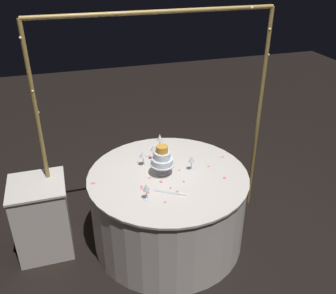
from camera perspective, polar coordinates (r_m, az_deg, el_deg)
The scene contains 28 objects.
ground_plane at distance 3.85m, azimuth -0.00°, elevation -13.72°, with size 12.00×12.00×0.00m, color black.
decorative_arch at distance 3.35m, azimuth -1.51°, elevation 8.02°, with size 2.15×0.06×2.14m.
main_table at distance 3.60m, azimuth -0.00°, elevation -9.29°, with size 1.47×1.47×0.75m.
side_table at distance 3.69m, azimuth -18.75°, elevation -10.18°, with size 0.50×0.50×0.74m.
tiered_cake at distance 3.31m, azimuth -0.88°, elevation -1.78°, with size 0.22×0.22×0.29m.
wine_glass_0 at distance 3.41m, azimuth 3.64°, elevation -1.97°, with size 0.06×0.06×0.15m.
wine_glass_1 at distance 3.56m, azimuth -2.31°, elevation -0.39°, with size 0.06×0.06×0.16m.
wine_glass_2 at distance 3.03m, azimuth -3.37°, elevation -6.35°, with size 0.06×0.06×0.15m.
wine_glass_3 at distance 3.73m, azimuth -1.27°, elevation 1.36°, with size 0.06×0.06×0.18m.
wine_glass_4 at distance 3.47m, azimuth -3.87°, elevation -1.21°, with size 0.06×0.06×0.15m.
cake_knife at distance 3.14m, azimuth 0.68°, elevation -7.07°, with size 0.26×0.18×0.01m.
rose_petal_0 at distance 3.16m, azimuth 1.51°, elevation -6.89°, with size 0.04×0.03×0.00m, color #EA6B84.
rose_petal_1 at distance 3.59m, azimuth -4.69°, elevation -2.26°, with size 0.03×0.02×0.00m, color #EA6B84.
rose_petal_2 at distance 3.29m, azimuth 2.43°, elevation -5.33°, with size 0.03×0.02×0.00m, color #EA6B84.
rose_petal_3 at distance 3.34m, azimuth -2.84°, elevation -4.76°, with size 0.03×0.02×0.00m, color #EA6B84.
rose_petal_4 at distance 3.67m, azimuth -2.91°, elevation -1.42°, with size 0.04×0.03×0.00m, color #EA6B84.
rose_petal_5 at distance 3.16m, azimuth -3.08°, elevation -7.00°, with size 0.04×0.03×0.00m, color #EA6B84.
rose_petal_6 at distance 3.21m, azimuth -4.05°, elevation -6.39°, with size 0.03×0.02×0.00m, color #EA6B84.
rose_petal_7 at distance 3.45m, azimuth 1.76°, elevation -3.54°, with size 0.03×0.02×0.00m, color #EA6B84.
rose_petal_8 at distance 3.05m, azimuth -0.47°, elevation -8.47°, with size 0.03×0.02×0.00m, color #EA6B84.
rose_petal_9 at distance 3.38m, azimuth 8.67°, elevation -4.71°, with size 0.04×0.03×0.00m, color #EA6B84.
rose_petal_10 at distance 3.20m, azimuth -2.97°, elevation -6.44°, with size 0.03×0.02×0.00m, color #EA6B84.
rose_petal_11 at distance 3.21m, azimuth 0.40°, elevation -6.28°, with size 0.03×0.02×0.00m, color #EA6B84.
rose_petal_12 at distance 3.33m, azimuth -11.44°, elevation -5.47°, with size 0.04×0.03×0.00m, color #EA6B84.
rose_petal_13 at distance 3.52m, azimuth 6.24°, elevation -2.98°, with size 0.03×0.02×0.00m, color #EA6B84.
rose_petal_14 at distance 3.29m, azimuth -1.07°, elevation -5.37°, with size 0.04×0.03×0.00m, color #EA6B84.
rose_petal_15 at distance 3.23m, azimuth -4.08°, elevation -6.07°, with size 0.04×0.02×0.00m, color #EA6B84.
rose_petal_16 at distance 3.69m, azimuth 8.36°, elevation -1.54°, with size 0.03×0.02×0.00m, color #EA6B84.
Camera 1 is at (-0.82, -2.72, 2.59)m, focal length 39.70 mm.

